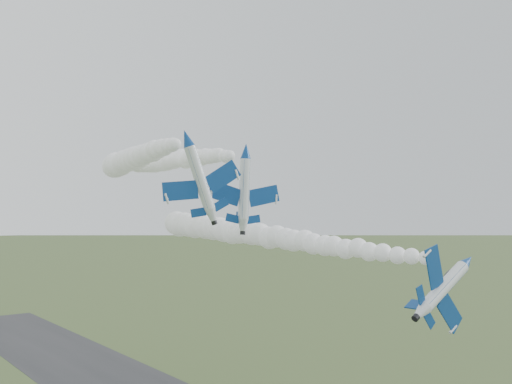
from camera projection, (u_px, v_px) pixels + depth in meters
jet_lead at (468, 261)px, 67.19m from camera, size 5.22×12.82×9.38m
smoke_trail_jet_lead at (265, 236)px, 100.37m from camera, size 5.99×75.09×5.34m
jet_pair_left at (187, 138)px, 79.02m from camera, size 11.22×13.82×4.59m
smoke_trail_jet_pair_left at (137, 157)px, 112.59m from camera, size 22.74×65.22×5.73m
jet_pair_right at (246, 151)px, 86.83m from camera, size 11.82×13.88×3.46m
smoke_trail_jet_pair_right at (174, 160)px, 120.84m from camera, size 19.85×67.64×5.43m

